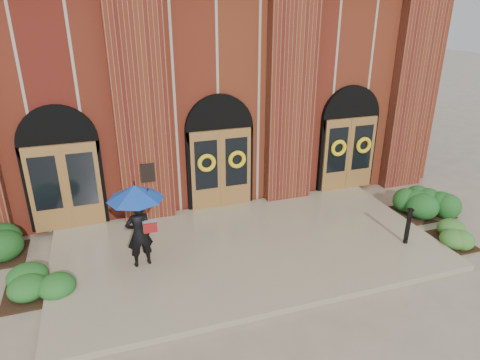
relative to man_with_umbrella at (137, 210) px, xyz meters
name	(u,v)px	position (x,y,z in m)	size (l,w,h in m)	color
ground	(250,253)	(2.79, -0.16, -1.64)	(90.00, 90.00, 0.00)	gray
landing	(248,248)	(2.79, -0.01, -1.56)	(10.00, 5.30, 0.15)	gray
church_building	(180,72)	(2.79, 8.63, 1.86)	(16.20, 12.53, 7.00)	#602814
man_with_umbrella	(137,210)	(0.00, 0.00, 0.00)	(1.53, 1.53, 2.13)	black
metal_post	(408,225)	(6.85, -1.22, -0.95)	(0.17, 0.17, 1.02)	black
hedge_wall_right	(404,206)	(7.99, 0.34, -1.28)	(2.81, 1.13, 0.72)	#1B4D1B
hedge_front_left	(37,283)	(-2.38, -0.16, -1.40)	(1.37, 1.17, 0.48)	#1E571D
hedge_front_right	(443,236)	(7.97, -1.36, -1.40)	(1.33, 1.14, 0.47)	#336624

